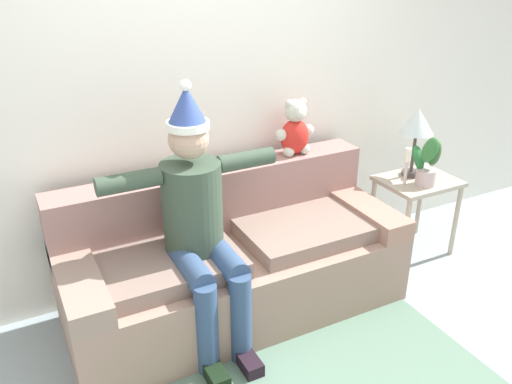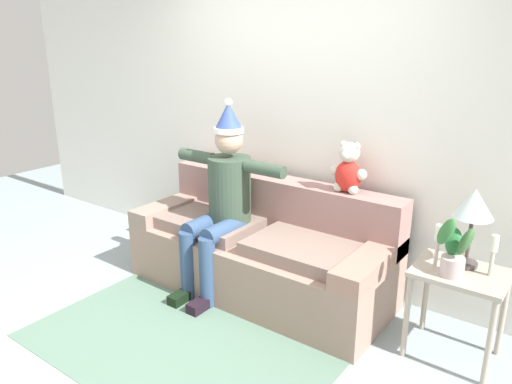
% 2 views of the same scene
% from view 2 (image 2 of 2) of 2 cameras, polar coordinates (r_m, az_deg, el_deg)
% --- Properties ---
extents(ground_plane, '(10.00, 10.00, 0.00)m').
position_cam_2_polar(ground_plane, '(3.46, -9.88, -17.55)').
color(ground_plane, '#8F9FA4').
extents(back_wall, '(7.00, 0.10, 2.70)m').
position_cam_2_polar(back_wall, '(4.09, 5.01, 8.78)').
color(back_wall, white).
rests_on(back_wall, ground_plane).
extents(couch, '(2.10, 0.85, 0.87)m').
position_cam_2_polar(couch, '(3.97, 0.77, -6.66)').
color(couch, gray).
rests_on(couch, ground_plane).
extents(person_seated, '(1.02, 0.77, 1.53)m').
position_cam_2_polar(person_seated, '(3.85, -3.97, -0.52)').
color(person_seated, '#37493A').
rests_on(person_seated, ground_plane).
extents(teddy_bear, '(0.29, 0.17, 0.38)m').
position_cam_2_polar(teddy_bear, '(3.66, 10.67, 2.56)').
color(teddy_bear, red).
rests_on(teddy_bear, couch).
extents(side_table, '(0.55, 0.44, 0.60)m').
position_cam_2_polar(side_table, '(3.35, 22.51, -10.04)').
color(side_table, '#ACA08E').
rests_on(side_table, ground_plane).
extents(table_lamp, '(0.24, 0.24, 0.51)m').
position_cam_2_polar(table_lamp, '(3.24, 23.97, -1.63)').
color(table_lamp, '#463E3F').
rests_on(table_lamp, side_table).
extents(potted_plant, '(0.25, 0.25, 0.39)m').
position_cam_2_polar(potted_plant, '(3.16, 22.01, -6.30)').
color(potted_plant, '#BFA9A9').
rests_on(potted_plant, side_table).
extents(candle_tall, '(0.04, 0.04, 0.27)m').
position_cam_2_polar(candle_tall, '(3.25, 20.39, -5.20)').
color(candle_tall, beige).
rests_on(candle_tall, side_table).
extents(candle_short, '(0.04, 0.04, 0.26)m').
position_cam_2_polar(candle_short, '(3.25, 25.88, -6.06)').
color(candle_short, beige).
rests_on(candle_short, side_table).
extents(area_rug, '(2.05, 1.16, 0.01)m').
position_cam_2_polar(area_rug, '(3.46, -9.68, -17.38)').
color(area_rug, slate).
rests_on(area_rug, ground_plane).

